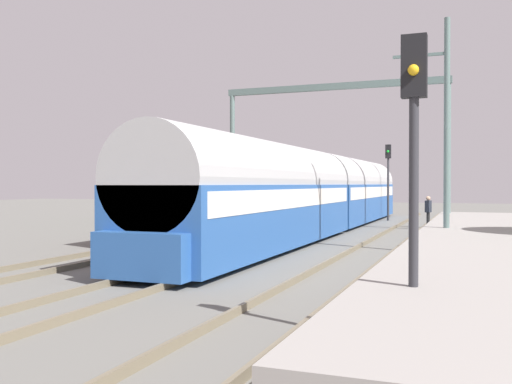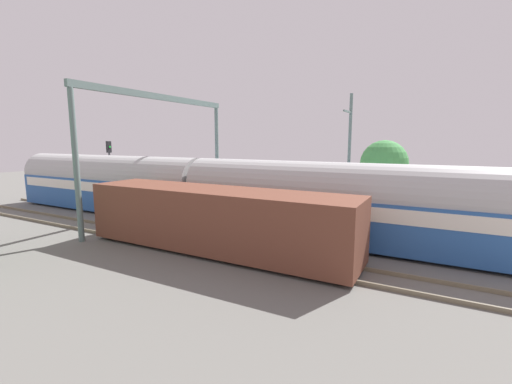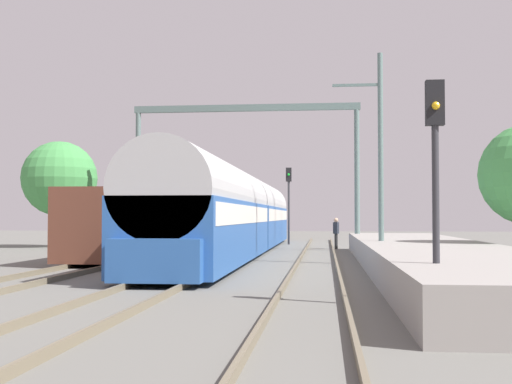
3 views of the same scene
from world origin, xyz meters
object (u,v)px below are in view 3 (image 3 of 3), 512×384
object	(u,v)px
railway_signal_near	(435,161)
catenary_gantry	(246,146)
passenger_train	(239,213)
freight_car	(139,224)
railway_signal_far	(289,195)
person_crossing	(336,230)

from	to	relation	value
railway_signal_near	catenary_gantry	size ratio (longest dim) A/B	0.37
passenger_train	freight_car	distance (m)	5.59
passenger_train	railway_signal_far	world-z (taller)	railway_signal_far
railway_signal_near	catenary_gantry	world-z (taller)	catenary_gantry
railway_signal_near	catenary_gantry	xyz separation A→B (m)	(-6.43, 22.18, 2.69)
railway_signal_near	catenary_gantry	distance (m)	23.25
railway_signal_near	railway_signal_far	world-z (taller)	railway_signal_far
passenger_train	railway_signal_near	xyz separation A→B (m)	(6.43, -19.31, 0.95)
person_crossing	railway_signal_far	size ratio (longest dim) A/B	0.35
railway_signal_near	passenger_train	bearing A→B (deg)	108.42
passenger_train	railway_signal_near	size ratio (longest dim) A/B	7.26
person_crossing	freight_car	bearing A→B (deg)	151.28
person_crossing	catenary_gantry	xyz separation A→B (m)	(-4.86, -1.84, 4.59)
person_crossing	passenger_train	bearing A→B (deg)	150.95
catenary_gantry	freight_car	bearing A→B (deg)	-120.16
railway_signal_near	railway_signal_far	xyz separation A→B (m)	(-4.51, 29.66, 0.26)
freight_car	railway_signal_near	bearing A→B (deg)	-55.99
passenger_train	railway_signal_far	bearing A→B (deg)	79.51
passenger_train	railway_signal_far	distance (m)	10.60
catenary_gantry	railway_signal_near	bearing A→B (deg)	-73.83
person_crossing	railway_signal_far	world-z (taller)	railway_signal_far
freight_car	person_crossing	distance (m)	12.34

